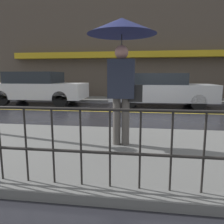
{
  "coord_description": "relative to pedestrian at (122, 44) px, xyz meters",
  "views": [
    {
      "loc": [
        -0.49,
        -8.24,
        1.36
      ],
      "look_at": [
        -1.38,
        -1.89,
        0.3
      ],
      "focal_mm": 35.0,
      "sensor_mm": 36.0,
      "label": 1
    }
  ],
  "objects": [
    {
      "name": "railing_foreground",
      "position": [
        0.86,
        -1.58,
        -1.23
      ],
      "size": [
        12.0,
        0.04,
        0.91
      ],
      "color": "black",
      "rests_on": "sidewalk_near"
    },
    {
      "name": "sidewalk_far",
      "position": [
        0.86,
        8.46,
        -1.86
      ],
      "size": [
        28.0,
        2.15,
        0.11
      ],
      "color": "#60605E",
      "rests_on": "ground_plane"
    },
    {
      "name": "lane_marking",
      "position": [
        0.86,
        4.36,
        -1.91
      ],
      "size": [
        25.2,
        0.12,
        0.01
      ],
      "color": "gold",
      "rests_on": "ground_plane"
    },
    {
      "name": "ground_plane",
      "position": [
        0.86,
        4.36,
        -1.91
      ],
      "size": [
        80.0,
        80.0,
        0.0
      ],
      "primitive_type": "plane",
      "color": "black"
    },
    {
      "name": "sidewalk_near",
      "position": [
        0.86,
        -0.25,
        -1.86
      ],
      "size": [
        28.0,
        3.16,
        0.11
      ],
      "color": "#60605E",
      "rests_on": "ground_plane"
    },
    {
      "name": "car_white",
      "position": [
        -4.67,
        6.14,
        -1.11
      ],
      "size": [
        4.52,
        1.9,
        1.56
      ],
      "color": "silver",
      "rests_on": "ground_plane"
    },
    {
      "name": "car_silver",
      "position": [
        1.17,
        6.14,
        -1.15
      ],
      "size": [
        4.54,
        1.92,
        1.48
      ],
      "color": "#B2B5BA",
      "rests_on": "ground_plane"
    },
    {
      "name": "pedestrian",
      "position": [
        0.0,
        0.0,
        0.0
      ],
      "size": [
        1.2,
        1.2,
        2.22
      ],
      "rotation": [
        0.0,
        0.0,
        3.14
      ],
      "color": "#4C4742",
      "rests_on": "sidewalk_near"
    },
    {
      "name": "building_storefront",
      "position": [
        0.86,
        9.67,
        1.23
      ],
      "size": [
        28.0,
        0.85,
        6.34
      ],
      "color": "#4C4238",
      "rests_on": "ground_plane"
    }
  ]
}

